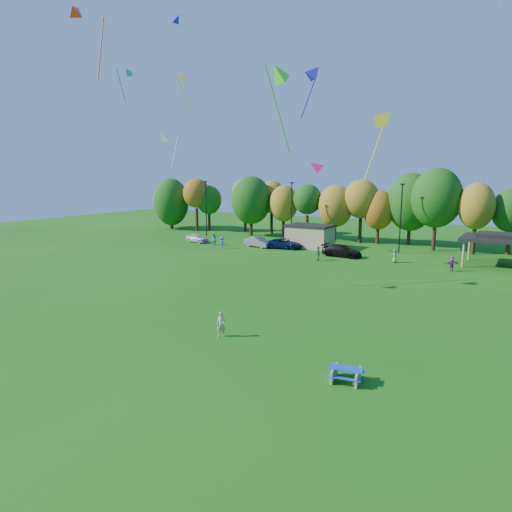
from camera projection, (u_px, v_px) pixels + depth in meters
The scene contains 25 objects.
ground at pixel (193, 346), 27.84m from camera, with size 160.00×160.00×0.00m, color #19600F.
tree_line at pixel (390, 205), 65.38m from camera, with size 93.57×10.55×11.15m.
lamp_posts at pixel (401, 216), 59.39m from camera, with size 64.50×0.25×9.09m.
utility_building at pixel (310, 236), 64.51m from camera, with size 6.30×4.30×3.25m.
pavilion at pixel (502, 238), 50.97m from camera, with size 8.20×6.20×3.77m.
picnic_table at pixel (346, 374), 23.08m from camera, with size 1.90×1.67×0.73m.
kite_flyer at pixel (221, 324), 29.39m from camera, with size 0.60×0.39×1.64m, color #B8AE8A.
car_a at pixel (197, 238), 69.42m from camera, with size 1.59×3.95×1.35m, color silver.
car_b at pixel (258, 242), 65.03m from camera, with size 1.49×4.29×1.41m, color gray.
car_c at pixel (284, 244), 63.66m from camera, with size 2.34×5.08×1.41m, color #0B1846.
car_d at pixel (342, 251), 57.53m from camera, with size 2.08×5.11×1.48m, color black.
far_person_0 at pixel (214, 239), 66.43m from camera, with size 0.85×0.67×1.76m, color #5496B9.
far_person_1 at pixel (452, 264), 48.99m from camera, with size 1.50×0.48×1.62m, color #A445A5.
far_person_2 at pixel (222, 243), 63.91m from camera, with size 1.03×0.59×1.60m, color #5856BF.
far_person_4 at pixel (318, 253), 55.07m from camera, with size 1.00×0.42×1.71m, color #476F44.
far_person_5 at pixel (395, 256), 53.72m from camera, with size 0.78×0.51×1.60m, color #657B54.
kite_0 at pixel (177, 18), 40.86m from camera, with size 1.25×1.01×1.16m.
kite_1 at pixel (278, 73), 37.43m from camera, with size 2.89×4.41×7.60m.
kite_3 at pixel (315, 167), 27.66m from camera, with size 1.39×1.25×1.15m.
kite_5 at pixel (181, 78), 48.76m from camera, with size 2.80×2.36×5.31m.
kite_7 at pixel (315, 73), 39.00m from camera, with size 2.59×2.44×4.60m.
kite_11 at pixel (128, 72), 56.42m from camera, with size 1.20×2.69×4.43m.
kite_12 at pixel (385, 118), 33.21m from camera, with size 2.71×3.04×5.55m.
kite_14 at pixel (78, 12), 38.41m from camera, with size 2.31×3.62×6.39m.
kite_15 at pixel (168, 137), 39.25m from camera, with size 1.08×2.15×3.49m.
Camera 1 is at (17.16, -20.42, 10.44)m, focal length 32.00 mm.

